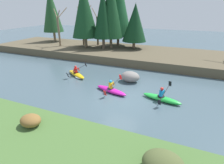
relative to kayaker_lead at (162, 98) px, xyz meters
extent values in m
plane|color=#425660|center=(-2.86, -0.78, -0.22)|extent=(90.00, 90.00, 0.00)
cube|color=brown|center=(-2.86, 10.17, 0.23)|extent=(44.00, 8.32, 0.91)
cylinder|color=#7A664C|center=(-18.55, 11.84, 1.45)|extent=(0.36, 0.36, 1.53)
cone|color=#1E4723|center=(-18.55, 11.84, 5.37)|extent=(3.09, 3.09, 6.33)
cylinder|color=#7A664C|center=(-11.56, 9.75, 1.37)|extent=(0.36, 0.36, 1.37)
cone|color=#143D1E|center=(-11.56, 9.75, 5.39)|extent=(3.44, 3.44, 6.66)
cylinder|color=brown|center=(-8.99, 9.90, 1.37)|extent=(0.36, 0.36, 1.38)
cone|color=#0F3319|center=(-8.99, 9.90, 4.98)|extent=(2.59, 2.59, 5.83)
cylinder|color=#7A664C|center=(-8.32, 10.81, 1.36)|extent=(0.36, 0.36, 1.35)
cone|color=#143D1E|center=(-8.32, 10.81, 5.73)|extent=(3.14, 3.14, 7.40)
cylinder|color=brown|center=(-7.90, 12.41, 1.40)|extent=(0.36, 0.36, 1.44)
cone|color=#194C28|center=(-7.90, 12.41, 6.04)|extent=(3.67, 3.67, 7.83)
cylinder|color=brown|center=(-5.30, 11.46, 1.17)|extent=(0.36, 0.36, 0.97)
cone|color=#0F3319|center=(-5.30, 11.46, 3.96)|extent=(3.11, 3.11, 4.63)
cylinder|color=#7A664C|center=(-15.33, 9.01, 2.60)|extent=(0.28, 0.28, 3.83)
cylinder|color=#7A664C|center=(-15.99, 9.57, 4.97)|extent=(1.44, 1.24, 1.30)
cylinder|color=#7A664C|center=(-14.63, 8.43, 4.89)|extent=(1.51, 1.29, 1.15)
cylinder|color=#7A664C|center=(-15.06, 9.77, 5.05)|extent=(0.68, 1.62, 1.44)
cylinder|color=#7A664C|center=(-12.64, 10.91, 2.70)|extent=(0.28, 0.28, 4.02)
cylinder|color=#7A664C|center=(-13.34, 11.49, 5.19)|extent=(1.51, 1.29, 1.36)
cylinder|color=#7A664C|center=(-11.91, 10.29, 5.11)|extent=(1.58, 1.35, 1.20)
cylinder|color=#7A664C|center=(-12.35, 11.71, 5.27)|extent=(0.71, 1.70, 1.51)
cylinder|color=brown|center=(-10.78, 11.79, 2.63)|extent=(0.28, 0.28, 3.89)
cylinder|color=brown|center=(-11.45, 12.35, 5.04)|extent=(1.46, 1.25, 1.32)
cylinder|color=brown|center=(-10.07, 11.19, 4.96)|extent=(1.53, 1.31, 1.17)
cylinder|color=brown|center=(-10.50, 12.56, 5.11)|extent=(0.69, 1.64, 1.46)
ellipsoid|color=brown|center=(-5.57, -6.06, 0.64)|extent=(1.06, 0.88, 0.57)
ellipsoid|color=#4C562D|center=(0.81, -6.37, 0.76)|extent=(1.48, 1.24, 0.80)
ellipsoid|color=green|center=(-0.02, 0.01, -0.05)|extent=(2.77, 1.17, 0.34)
cone|color=green|center=(1.19, -0.26, -0.03)|extent=(0.39, 0.27, 0.20)
cylinder|color=black|center=(-0.07, 0.02, 0.09)|extent=(0.57, 0.57, 0.08)
cylinder|color=#1984CC|center=(-0.07, 0.02, 0.34)|extent=(0.36, 0.36, 0.42)
sphere|color=red|center=(-0.07, 0.02, 0.67)|extent=(0.27, 0.27, 0.23)
cylinder|color=#1984CC|center=(0.08, 0.23, 0.43)|extent=(0.14, 0.24, 0.35)
cylinder|color=#1984CC|center=(-0.03, -0.24, 0.43)|extent=(0.14, 0.24, 0.35)
cylinder|color=black|center=(0.15, -0.03, 0.47)|extent=(0.45, 1.88, 0.65)
cube|color=black|center=(0.36, 0.89, 0.78)|extent=(0.23, 0.20, 0.41)
cube|color=black|center=(-0.05, -0.96, 0.16)|extent=(0.23, 0.20, 0.41)
ellipsoid|color=#C61999|center=(-3.75, -0.12, -0.05)|extent=(2.76, 1.30, 0.34)
cone|color=#C61999|center=(-2.55, -0.45, -0.03)|extent=(0.39, 0.29, 0.20)
cylinder|color=black|center=(-3.80, -0.11, 0.09)|extent=(0.59, 0.59, 0.08)
cylinder|color=yellow|center=(-3.80, -0.11, 0.34)|extent=(0.37, 0.37, 0.42)
sphere|color=#1E89D1|center=(-3.80, -0.11, 0.67)|extent=(0.28, 0.28, 0.23)
cylinder|color=yellow|center=(-3.64, 0.10, 0.43)|extent=(0.15, 0.24, 0.35)
cylinder|color=yellow|center=(-3.77, -0.36, 0.43)|extent=(0.15, 0.24, 0.35)
cylinder|color=black|center=(-3.58, -0.17, 0.47)|extent=(0.55, 1.85, 0.65)
cube|color=red|center=(-3.32, 0.75, 0.78)|extent=(0.24, 0.21, 0.41)
cube|color=red|center=(-3.83, -1.08, 0.16)|extent=(0.24, 0.21, 0.41)
ellipsoid|color=yellow|center=(-8.10, 1.82, -0.05)|extent=(2.64, 1.86, 0.34)
cone|color=yellow|center=(-7.03, 1.20, -0.03)|extent=(0.40, 0.35, 0.20)
cylinder|color=black|center=(-8.15, 1.85, 0.09)|extent=(0.66, 0.66, 0.08)
cylinder|color=red|center=(-8.15, 1.85, 0.34)|extent=(0.41, 0.41, 0.42)
sphere|color=red|center=(-8.15, 1.85, 0.67)|extent=(0.31, 0.31, 0.23)
cylinder|color=red|center=(-7.94, 2.00, 0.43)|extent=(0.19, 0.24, 0.35)
cylinder|color=red|center=(-8.18, 1.59, 0.43)|extent=(0.19, 0.24, 0.35)
cylinder|color=black|center=(-7.95, 1.73, 0.47)|extent=(0.98, 1.68, 0.65)
cube|color=black|center=(-7.47, 2.56, 0.78)|extent=(0.25, 0.24, 0.41)
cube|color=black|center=(-8.42, 0.91, 0.16)|extent=(0.25, 0.24, 0.41)
ellipsoid|color=white|center=(-7.63, 1.55, -0.13)|extent=(1.30, 1.15, 0.18)
ellipsoid|color=gray|center=(-3.02, 2.45, 0.24)|extent=(1.62, 1.26, 0.91)
camera|label=1|loc=(0.85, -11.14, 5.76)|focal=28.00mm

